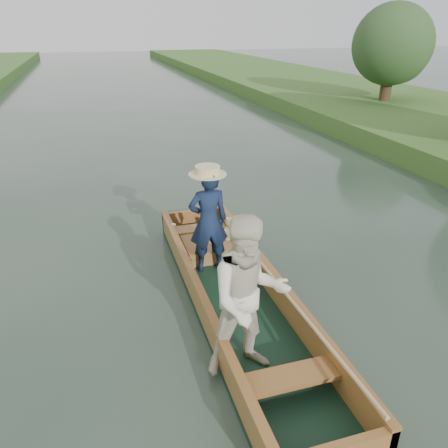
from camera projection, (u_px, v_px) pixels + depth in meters
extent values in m
plane|color=#283D30|center=(237.00, 308.00, 5.71)|extent=(120.00, 120.00, 0.00)
cylinder|color=#47331E|center=(386.00, 86.00, 17.22)|extent=(0.44, 0.44, 2.27)
sphere|color=#25431B|center=(392.00, 44.00, 16.57)|extent=(3.01, 3.01, 3.01)
sphere|color=#25431B|center=(399.00, 55.00, 17.16)|extent=(2.20, 2.20, 2.20)
cube|color=black|center=(237.00, 306.00, 5.69)|extent=(1.10, 5.00, 0.08)
cube|color=#9E6A31|center=(199.00, 299.00, 5.47)|extent=(0.08, 5.00, 0.32)
cube|color=#9E6A31|center=(274.00, 286.00, 5.74)|extent=(0.08, 5.00, 0.32)
cube|color=#9E6A31|center=(194.00, 218.00, 7.75)|extent=(1.10, 0.08, 0.32)
cube|color=#9E6A31|center=(199.00, 287.00, 5.40)|extent=(0.10, 5.00, 0.04)
cube|color=#9E6A31|center=(275.00, 275.00, 5.67)|extent=(0.10, 5.00, 0.04)
cube|color=#9E6A31|center=(201.00, 228.00, 7.23)|extent=(0.94, 0.30, 0.05)
cube|color=#9E6A31|center=(290.00, 377.00, 4.19)|extent=(0.94, 0.30, 0.05)
imported|color=#121E39|center=(208.00, 221.00, 6.15)|extent=(0.57, 0.39, 1.54)
cylinder|color=beige|center=(207.00, 172.00, 5.84)|extent=(0.52, 0.52, 0.12)
imported|color=beige|center=(249.00, 298.00, 4.26)|extent=(0.87, 0.69, 1.74)
cube|color=#B06239|center=(210.00, 245.00, 6.93)|extent=(0.85, 0.90, 0.22)
sphere|color=tan|center=(230.00, 232.00, 6.83)|extent=(0.22, 0.22, 0.22)
sphere|color=tan|center=(231.00, 222.00, 6.75)|extent=(0.17, 0.17, 0.17)
sphere|color=tan|center=(227.00, 218.00, 6.70)|extent=(0.06, 0.06, 0.06)
sphere|color=tan|center=(235.00, 218.00, 6.73)|extent=(0.06, 0.06, 0.06)
sphere|color=tan|center=(232.00, 225.00, 6.70)|extent=(0.07, 0.07, 0.07)
sphere|color=tan|center=(225.00, 231.00, 6.77)|extent=(0.08, 0.08, 0.08)
sphere|color=tan|center=(237.00, 230.00, 6.82)|extent=(0.08, 0.08, 0.08)
sphere|color=tan|center=(228.00, 239.00, 6.82)|extent=(0.09, 0.09, 0.09)
sphere|color=tan|center=(234.00, 238.00, 6.85)|extent=(0.09, 0.09, 0.09)
cylinder|color=silver|center=(174.00, 230.00, 7.10)|extent=(0.07, 0.07, 0.01)
cylinder|color=silver|center=(173.00, 228.00, 7.08)|extent=(0.01, 0.01, 0.08)
ellipsoid|color=silver|center=(173.00, 225.00, 7.06)|extent=(0.09, 0.09, 0.05)
cylinder|color=tan|center=(276.00, 282.00, 5.43)|extent=(0.04, 4.47, 0.20)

